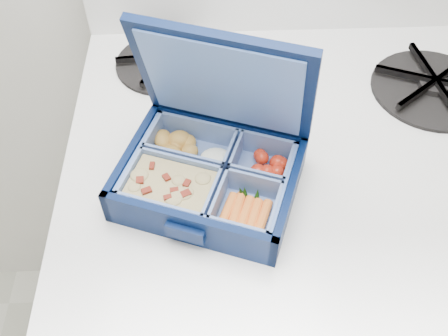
{
  "coord_description": "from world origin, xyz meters",
  "views": [
    {
      "loc": [
        -0.03,
        1.19,
        1.47
      ],
      "look_at": [
        -0.02,
        1.58,
        1.0
      ],
      "focal_mm": 40.0,
      "sensor_mm": 36.0,
      "label": 1
    }
  ],
  "objects_px": {
    "stove": "(273,293)",
    "burner_grate": "(434,84)",
    "fork": "(280,120)",
    "bento_box": "(209,178)"
  },
  "relations": [
    {
      "from": "stove",
      "to": "fork",
      "type": "height_order",
      "value": "fork"
    },
    {
      "from": "stove",
      "to": "bento_box",
      "type": "relative_size",
      "value": 4.54
    },
    {
      "from": "burner_grate",
      "to": "stove",
      "type": "bearing_deg",
      "value": -157.06
    },
    {
      "from": "burner_grate",
      "to": "fork",
      "type": "xyz_separation_m",
      "value": [
        -0.24,
        -0.06,
        -0.01
      ]
    },
    {
      "from": "bento_box",
      "to": "fork",
      "type": "relative_size",
      "value": 1.29
    },
    {
      "from": "stove",
      "to": "fork",
      "type": "distance_m",
      "value": 0.49
    },
    {
      "from": "stove",
      "to": "fork",
      "type": "bearing_deg",
      "value": 121.84
    },
    {
      "from": "fork",
      "to": "stove",
      "type": "bearing_deg",
      "value": -30.77
    },
    {
      "from": "stove",
      "to": "fork",
      "type": "relative_size",
      "value": 5.88
    },
    {
      "from": "stove",
      "to": "burner_grate",
      "type": "relative_size",
      "value": 5.23
    }
  ]
}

